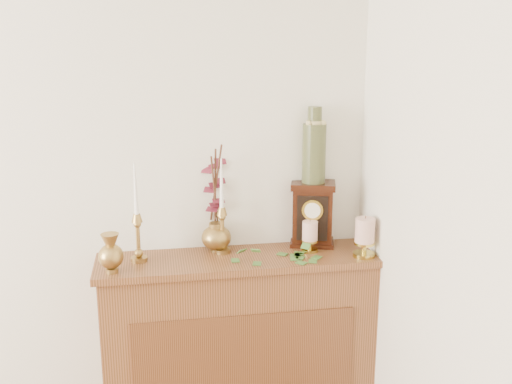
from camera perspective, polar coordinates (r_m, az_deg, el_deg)
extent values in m
cube|color=brown|center=(2.85, -1.57, -15.23)|extent=(1.20, 0.30, 0.90)
cube|color=brown|center=(2.74, -1.09, -17.59)|extent=(0.96, 0.01, 0.63)
cube|color=brown|center=(2.65, -1.64, -6.43)|extent=(1.24, 0.34, 0.03)
cylinder|color=#A38241|center=(2.63, -11.08, -6.28)|extent=(0.07, 0.07, 0.02)
sphere|color=#A38241|center=(2.62, -11.10, -5.73)|extent=(0.04, 0.04, 0.04)
cylinder|color=#A38241|center=(2.60, -11.17, -4.43)|extent=(0.02, 0.02, 0.13)
sphere|color=#A38241|center=(2.58, -11.24, -3.02)|extent=(0.03, 0.03, 0.03)
cone|color=#A38241|center=(2.57, -11.27, -2.45)|extent=(0.05, 0.05, 0.04)
cone|color=white|center=(2.54, -11.40, 0.25)|extent=(0.02, 0.02, 0.22)
cylinder|color=#A38241|center=(2.69, -3.21, -5.60)|extent=(0.07, 0.07, 0.02)
sphere|color=#A38241|center=(2.68, -3.22, -5.07)|extent=(0.04, 0.04, 0.04)
cylinder|color=#A38241|center=(2.66, -3.24, -3.79)|extent=(0.02, 0.02, 0.13)
sphere|color=#A38241|center=(2.64, -3.26, -2.41)|extent=(0.03, 0.03, 0.03)
cone|color=#A38241|center=(2.63, -3.27, -1.85)|extent=(0.05, 0.05, 0.04)
cone|color=white|center=(2.60, -3.31, 0.80)|extent=(0.02, 0.02, 0.22)
cylinder|color=#A38241|center=(2.53, -13.56, -7.26)|extent=(0.05, 0.05, 0.02)
sphere|color=#A38241|center=(2.51, -13.65, -5.98)|extent=(0.10, 0.10, 0.10)
cone|color=#A38241|center=(2.49, -13.74, -4.47)|extent=(0.07, 0.07, 0.05)
cylinder|color=#A38241|center=(2.71, -3.78, -5.50)|extent=(0.06, 0.06, 0.01)
ellipsoid|color=#A38241|center=(2.69, -3.80, -4.36)|extent=(0.13, 0.13, 0.11)
cylinder|color=#A38241|center=(2.68, -3.82, -3.20)|extent=(0.06, 0.06, 0.02)
cylinder|color=#472819|center=(2.64, -3.98, 0.20)|extent=(0.04, 0.08, 0.32)
cylinder|color=#472819|center=(2.64, -3.90, 0.51)|extent=(0.01, 0.07, 0.35)
cylinder|color=#472819|center=(2.63, -3.83, 0.81)|extent=(0.05, 0.12, 0.37)
cylinder|color=gold|center=(2.71, 5.12, -5.50)|extent=(0.08, 0.08, 0.01)
cylinder|color=gold|center=(2.70, 5.13, -5.04)|extent=(0.02, 0.02, 0.03)
cylinder|color=gold|center=(2.70, 5.14, -4.65)|extent=(0.07, 0.07, 0.01)
cylinder|color=beige|center=(2.68, 5.16, -3.69)|extent=(0.07, 0.07, 0.09)
cylinder|color=#472819|center=(2.67, 5.18, -2.73)|extent=(0.00, 0.00, 0.01)
cylinder|color=gold|center=(2.68, 10.23, -5.89)|extent=(0.10, 0.10, 0.02)
cylinder|color=gold|center=(2.67, 10.26, -5.30)|extent=(0.02, 0.02, 0.04)
cylinder|color=gold|center=(2.66, 10.28, -4.81)|extent=(0.09, 0.09, 0.01)
cylinder|color=beige|center=(2.64, 10.34, -3.60)|extent=(0.09, 0.09, 0.11)
cylinder|color=#472819|center=(2.62, 10.39, -2.38)|extent=(0.00, 0.00, 0.01)
cube|color=#3E6B28|center=(2.64, -0.02, -6.05)|extent=(0.05, 0.05, 0.00)
cube|color=#3E6B28|center=(2.70, 4.57, -5.67)|extent=(0.04, 0.05, 0.00)
cube|color=#3E6B28|center=(2.61, 3.16, -6.32)|extent=(0.04, 0.04, 0.00)
cube|color=#3E6B28|center=(2.60, 2.85, -6.42)|extent=(0.06, 0.05, 0.00)
cube|color=#3E6B28|center=(2.63, 5.75, -6.23)|extent=(0.05, 0.04, 0.00)
cube|color=#3E6B28|center=(2.52, -1.28, -7.11)|extent=(0.05, 0.05, 0.00)
cube|color=#3E6B28|center=(2.66, 2.74, -5.93)|extent=(0.05, 0.05, 0.00)
cube|color=#3E6B28|center=(2.58, 2.26, -6.56)|extent=(0.04, 0.05, 0.00)
cube|color=#3E6B28|center=(2.65, 5.63, -6.08)|extent=(0.04, 0.05, 0.00)
cube|color=#3E6B28|center=(2.62, -0.90, -6.21)|extent=(0.05, 0.05, 0.00)
cube|color=#3E6B28|center=(2.58, 2.81, -6.60)|extent=(0.05, 0.05, 0.00)
cube|color=#3E6B28|center=(2.58, -1.36, -5.65)|extent=(0.04, 0.05, 0.02)
cube|color=#3E6B28|center=(2.53, -0.01, -5.61)|extent=(0.04, 0.05, 0.02)
cube|color=#3E6B28|center=(2.62, 4.76, -5.16)|extent=(0.04, 0.05, 0.02)
cube|color=#34140A|center=(2.80, 5.34, -4.78)|extent=(0.23, 0.19, 0.02)
cube|color=#34140A|center=(2.76, 5.40, -2.26)|extent=(0.20, 0.16, 0.26)
cube|color=#34140A|center=(2.72, 5.47, 0.64)|extent=(0.23, 0.19, 0.03)
cube|color=black|center=(2.70, 5.38, -2.52)|extent=(0.13, 0.04, 0.21)
cylinder|color=gold|center=(2.68, 5.40, -1.74)|extent=(0.09, 0.04, 0.10)
cylinder|color=silver|center=(2.68, 5.40, -1.74)|extent=(0.07, 0.02, 0.07)
sphere|color=gold|center=(2.72, 5.35, -3.90)|extent=(0.03, 0.03, 0.03)
cylinder|color=#162D24|center=(2.69, 5.55, 3.68)|extent=(0.11, 0.11, 0.26)
cylinder|color=#162D24|center=(2.67, 5.63, 7.17)|extent=(0.06, 0.06, 0.09)
cylinder|color=tan|center=(2.67, 5.62, 6.58)|extent=(0.07, 0.07, 0.02)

